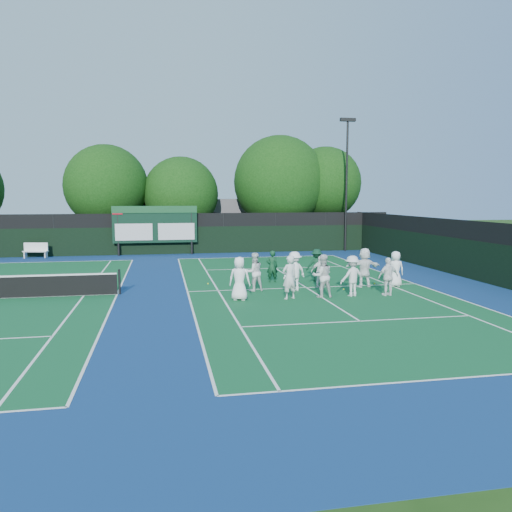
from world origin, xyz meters
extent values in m
plane|color=#1B3A0F|center=(0.00, 0.00, 0.00)|extent=(120.00, 120.00, 0.00)
cube|color=navy|center=(-6.00, 1.00, 0.00)|extent=(34.00, 32.00, 0.01)
cube|color=#105229|center=(0.00, 1.00, 0.01)|extent=(10.97, 23.77, 0.00)
cube|color=white|center=(0.00, -10.88, 0.01)|extent=(10.97, 0.08, 0.00)
cube|color=white|center=(0.00, 12.88, 0.01)|extent=(10.97, 0.08, 0.00)
cube|color=white|center=(-5.49, 1.00, 0.01)|extent=(0.08, 23.77, 0.00)
cube|color=white|center=(5.49, 1.00, 0.01)|extent=(0.08, 23.77, 0.00)
cube|color=white|center=(-4.12, 1.00, 0.01)|extent=(0.08, 23.77, 0.00)
cube|color=white|center=(4.12, 1.00, 0.01)|extent=(0.08, 23.77, 0.00)
cube|color=white|center=(0.00, -5.40, 0.01)|extent=(8.23, 0.08, 0.00)
cube|color=white|center=(0.00, 7.40, 0.01)|extent=(8.23, 0.08, 0.00)
cube|color=white|center=(0.00, 1.00, 0.01)|extent=(0.08, 12.80, 0.00)
cube|color=white|center=(-14.00, 12.88, 0.01)|extent=(10.97, 0.08, 0.00)
cube|color=white|center=(-8.52, 1.00, 0.01)|extent=(0.08, 23.77, 0.00)
cube|color=white|center=(-9.88, 1.00, 0.01)|extent=(0.08, 23.77, 0.00)
cube|color=white|center=(-14.00, 7.40, 0.01)|extent=(8.23, 0.08, 0.00)
cube|color=black|center=(-6.00, 16.00, 1.00)|extent=(34.00, 0.08, 2.00)
cube|color=black|center=(-6.00, 16.00, 2.50)|extent=(34.00, 0.05, 1.00)
cube|color=black|center=(9.00, 1.00, 1.00)|extent=(0.08, 32.00, 2.00)
cube|color=black|center=(9.00, 1.00, 2.50)|extent=(0.05, 32.00, 1.00)
cylinder|color=black|center=(-9.60, 15.60, 1.75)|extent=(0.16, 0.16, 3.50)
cylinder|color=black|center=(-4.40, 15.60, 1.75)|extent=(0.16, 0.16, 3.50)
cube|color=black|center=(-7.00, 15.60, 2.20)|extent=(6.00, 0.15, 2.60)
cube|color=#144623|center=(-7.00, 15.50, 3.30)|extent=(6.00, 0.05, 0.50)
cube|color=silver|center=(-8.50, 15.50, 1.70)|extent=(2.60, 0.04, 1.20)
cube|color=silver|center=(-5.50, 15.50, 1.70)|extent=(2.60, 0.04, 1.20)
cube|color=#A10D1B|center=(-9.60, 15.50, 3.20)|extent=(0.70, 0.04, 0.50)
cube|color=#5B5B60|center=(-2.00, 24.00, 2.00)|extent=(18.00, 6.00, 4.00)
cylinder|color=black|center=(7.50, 15.70, 5.00)|extent=(0.16, 0.16, 10.00)
cube|color=black|center=(7.50, 15.70, 10.00)|extent=(1.20, 0.30, 0.25)
cylinder|color=black|center=(-8.40, 1.00, 0.55)|extent=(0.10, 0.10, 1.10)
cube|color=white|center=(-15.11, 15.30, 0.47)|extent=(1.73, 0.79, 0.07)
cube|color=white|center=(-15.11, 15.47, 0.78)|extent=(1.65, 0.42, 0.56)
cube|color=white|center=(-15.78, 15.30, 0.22)|extent=(0.15, 0.40, 0.45)
cube|color=white|center=(-14.44, 15.30, 0.22)|extent=(0.15, 0.40, 0.45)
cylinder|color=black|center=(-10.70, 19.50, 1.31)|extent=(0.44, 0.44, 2.63)
sphere|color=#0E340B|center=(-10.70, 19.50, 5.03)|extent=(6.39, 6.39, 6.39)
sphere|color=#0E340B|center=(-10.10, 19.80, 4.39)|extent=(4.47, 4.47, 4.47)
cylinder|color=black|center=(-4.96, 19.50, 1.08)|extent=(0.44, 0.44, 2.16)
sphere|color=#0E340B|center=(-4.96, 19.50, 4.40)|extent=(5.96, 5.96, 5.96)
sphere|color=#0E340B|center=(-4.36, 19.80, 3.80)|extent=(4.17, 4.17, 4.17)
cylinder|color=black|center=(3.12, 19.50, 1.28)|extent=(0.44, 0.44, 2.57)
sphere|color=#0E340B|center=(3.12, 19.50, 5.41)|extent=(7.59, 7.59, 7.59)
sphere|color=#0E340B|center=(3.72, 19.80, 4.65)|extent=(5.31, 5.31, 5.31)
cylinder|color=black|center=(7.04, 19.50, 1.53)|extent=(0.44, 0.44, 3.06)
sphere|color=#0E340B|center=(7.04, 19.50, 5.34)|extent=(6.07, 6.07, 6.07)
sphere|color=#0E340B|center=(7.64, 19.80, 4.73)|extent=(4.25, 4.25, 4.25)
sphere|color=yellow|center=(3.50, 1.24, 0.03)|extent=(0.07, 0.07, 0.07)
sphere|color=yellow|center=(-4.41, 2.75, 0.03)|extent=(0.07, 0.07, 0.07)
sphere|color=yellow|center=(1.40, 2.88, 0.03)|extent=(0.07, 0.07, 0.07)
sphere|color=yellow|center=(1.52, 0.15, 0.03)|extent=(0.07, 0.07, 0.07)
imported|color=white|center=(-3.48, -1.17, 0.90)|extent=(1.01, 0.82, 1.80)
imported|color=silver|center=(-1.42, -1.36, 0.91)|extent=(0.77, 0.63, 1.83)
imported|color=silver|center=(0.03, -1.22, 0.91)|extent=(0.90, 0.72, 1.82)
imported|color=silver|center=(1.34, -1.25, 0.87)|extent=(1.25, 0.92, 1.74)
imported|color=white|center=(2.89, -1.46, 0.82)|extent=(1.02, 0.54, 1.65)
imported|color=white|center=(-2.53, 0.65, 0.87)|extent=(0.96, 0.81, 1.74)
imported|color=white|center=(-0.74, 0.40, 0.89)|extent=(1.31, 1.05, 1.78)
imported|color=white|center=(0.66, 0.93, 0.75)|extent=(0.95, 0.69, 1.49)
imported|color=white|center=(2.72, 0.70, 0.92)|extent=(1.75, 0.68, 1.85)
imported|color=white|center=(4.19, 0.51, 0.84)|extent=(0.87, 0.60, 1.68)
imported|color=#103B20|center=(-1.24, 2.74, 0.79)|extent=(0.58, 0.38, 1.58)
imported|color=#0E341F|center=(0.99, 2.58, 0.81)|extent=(1.15, 0.81, 1.63)
camera|label=1|loc=(-6.57, -21.01, 4.22)|focal=35.00mm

